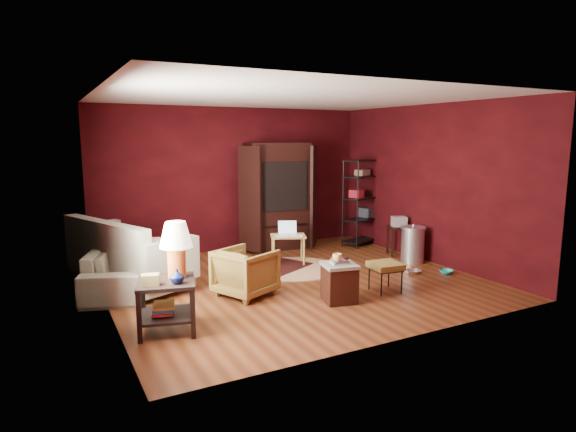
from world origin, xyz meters
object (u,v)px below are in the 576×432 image
Objects in this scene: sofa at (124,258)px; laptop_desk at (288,238)px; side_table at (171,266)px; tv_armoire at (277,194)px; wire_shelving at (362,198)px; hamper at (339,282)px; armchair at (245,270)px.

laptop_desk is at bearing -71.14° from sofa.
tv_armoire reaches higher than side_table.
wire_shelving reaches higher than laptop_desk.
side_table is 0.71× the size of wire_shelving.
sofa is at bearing -158.07° from laptop_desk.
sofa is 4.93m from wire_shelving.
wire_shelving is at bearing 49.18° from hamper.
laptop_desk is (0.30, 2.08, 0.19)m from hamper.
laptop_desk is (2.55, 1.97, -0.29)m from side_table.
tv_armoire reaches higher than laptop_desk.
armchair is at bearing 30.83° from side_table.
hamper is 0.34× the size of wire_shelving.
side_table is 4.33m from tv_armoire.
tv_armoire reaches higher than hamper.
hamper is (2.24, -0.12, -0.48)m from side_table.
laptop_desk is at bearing -71.71° from armchair.
sofa is 1.22× the size of wire_shelving.
laptop_desk is at bearing 81.77° from hamper.
armchair is 1.82m from laptop_desk.
side_table is (-1.22, -0.73, 0.39)m from armchair.
tv_armoire reaches higher than wire_shelving.
tv_armoire is 1.19× the size of wire_shelving.
wire_shelving is at bearing -12.45° from tv_armoire.
side_table is at bearing 177.03° from hamper.
tv_armoire is (1.71, 2.44, 0.73)m from armchair.
wire_shelving is (3.42, 1.92, 0.60)m from armchair.
tv_armoire is 1.78m from wire_shelving.
hamper is 0.82× the size of laptop_desk.
hamper is (2.47, -2.11, -0.15)m from sofa.
wire_shelving reaches higher than sofa.
tv_armoire is at bearing -50.21° from sofa.
side_table is 0.60× the size of tv_armoire.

